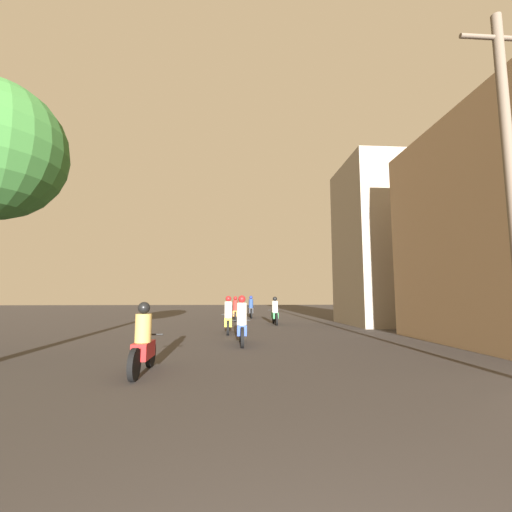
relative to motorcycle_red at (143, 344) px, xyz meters
name	(u,v)px	position (x,y,z in m)	size (l,w,h in m)	color
motorcycle_red	(143,344)	(0.00, 0.00, 0.00)	(0.60, 1.87, 1.43)	black
motorcycle_blue	(242,325)	(2.09, 4.01, 0.04)	(0.60, 2.12, 1.57)	black
motorcycle_yellow	(228,318)	(1.62, 7.34, 0.04)	(0.60, 2.01, 1.55)	black
motorcycle_green	(275,313)	(4.13, 11.70, 0.02)	(0.60, 1.98, 1.51)	black
motorcycle_orange	(235,311)	(1.97, 14.38, 0.04)	(0.60, 2.06, 1.53)	black
motorcycle_black	(251,309)	(3.12, 17.47, 0.04)	(0.60, 2.06, 1.57)	black
building_right_near	(507,231)	(10.70, 3.20, 3.06)	(4.42, 6.81, 7.28)	tan
building_right_far	(392,243)	(10.70, 11.18, 3.91)	(5.40, 5.06, 8.98)	gray
utility_pole_near	(510,179)	(7.15, -1.13, 3.23)	(1.60, 0.20, 7.29)	#6B5B4C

